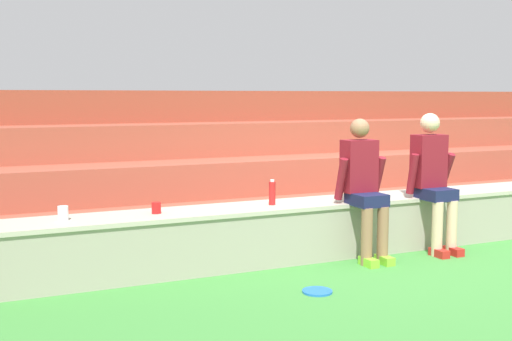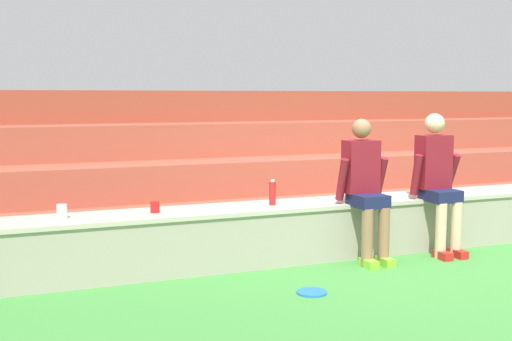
{
  "view_description": "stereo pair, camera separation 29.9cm",
  "coord_description": "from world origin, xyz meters",
  "px_view_note": "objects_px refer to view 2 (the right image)",
  "views": [
    {
      "loc": [
        -3.99,
        -5.29,
        1.62
      ],
      "look_at": [
        -1.47,
        0.28,
        0.91
      ],
      "focal_mm": 44.87,
      "sensor_mm": 36.0,
      "label": 1
    },
    {
      "loc": [
        -3.71,
        -5.4,
        1.62
      ],
      "look_at": [
        -1.47,
        0.28,
        0.91
      ],
      "focal_mm": 44.87,
      "sensor_mm": 36.0,
      "label": 2
    }
  ],
  "objects_px": {
    "water_bottle_center_gap": "(273,193)",
    "plastic_cup_middle": "(62,212)",
    "plastic_cup_right_end": "(155,207)",
    "person_center": "(438,179)",
    "frisbee": "(312,292)",
    "person_left_of_center": "(365,186)"
  },
  "relations": [
    {
      "from": "person_left_of_center",
      "to": "frisbee",
      "type": "bearing_deg",
      "value": -141.44
    },
    {
      "from": "person_left_of_center",
      "to": "plastic_cup_right_end",
      "type": "xyz_separation_m",
      "value": [
        -2.01,
        0.32,
        -0.13
      ]
    },
    {
      "from": "person_center",
      "to": "frisbee",
      "type": "height_order",
      "value": "person_center"
    },
    {
      "from": "person_center",
      "to": "water_bottle_center_gap",
      "type": "relative_size",
      "value": 5.79
    },
    {
      "from": "person_center",
      "to": "frisbee",
      "type": "distance_m",
      "value": 2.11
    },
    {
      "from": "person_center",
      "to": "frisbee",
      "type": "relative_size",
      "value": 5.75
    },
    {
      "from": "person_center",
      "to": "plastic_cup_middle",
      "type": "xyz_separation_m",
      "value": [
        -3.69,
        0.34,
        -0.15
      ]
    },
    {
      "from": "person_left_of_center",
      "to": "water_bottle_center_gap",
      "type": "distance_m",
      "value": 0.91
    },
    {
      "from": "frisbee",
      "to": "plastic_cup_right_end",
      "type": "bearing_deg",
      "value": 134.31
    },
    {
      "from": "person_center",
      "to": "plastic_cup_right_end",
      "type": "relative_size",
      "value": 14.15
    },
    {
      "from": "plastic_cup_right_end",
      "to": "person_center",
      "type": "bearing_deg",
      "value": -6.48
    },
    {
      "from": "person_left_of_center",
      "to": "plastic_cup_middle",
      "type": "xyz_separation_m",
      "value": [
        -2.83,
        0.33,
        -0.12
      ]
    },
    {
      "from": "person_left_of_center",
      "to": "frisbee",
      "type": "height_order",
      "value": "person_left_of_center"
    },
    {
      "from": "person_center",
      "to": "frisbee",
      "type": "xyz_separation_m",
      "value": [
        -1.81,
        -0.76,
        -0.77
      ]
    },
    {
      "from": "water_bottle_center_gap",
      "to": "frisbee",
      "type": "height_order",
      "value": "water_bottle_center_gap"
    },
    {
      "from": "plastic_cup_right_end",
      "to": "water_bottle_center_gap",
      "type": "bearing_deg",
      "value": -0.71
    },
    {
      "from": "plastic_cup_middle",
      "to": "plastic_cup_right_end",
      "type": "bearing_deg",
      "value": -0.7
    },
    {
      "from": "water_bottle_center_gap",
      "to": "frisbee",
      "type": "distance_m",
      "value": 1.27
    },
    {
      "from": "water_bottle_center_gap",
      "to": "plastic_cup_right_end",
      "type": "bearing_deg",
      "value": 179.29
    },
    {
      "from": "water_bottle_center_gap",
      "to": "plastic_cup_middle",
      "type": "bearing_deg",
      "value": 179.29
    },
    {
      "from": "water_bottle_center_gap",
      "to": "plastic_cup_middle",
      "type": "distance_m",
      "value": 1.97
    },
    {
      "from": "water_bottle_center_gap",
      "to": "plastic_cup_middle",
      "type": "height_order",
      "value": "water_bottle_center_gap"
    }
  ]
}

